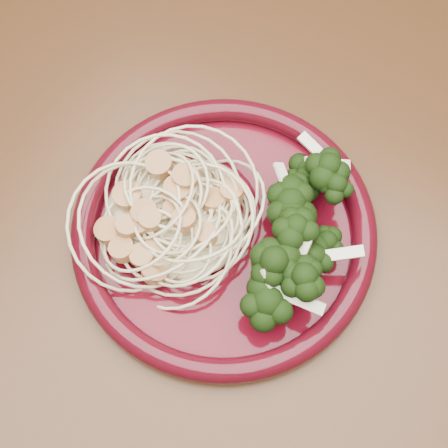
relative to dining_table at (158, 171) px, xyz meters
name	(u,v)px	position (x,y,z in m)	size (l,w,h in m)	color
dining_table	(158,171)	(0.00, 0.00, 0.00)	(1.20, 0.80, 0.75)	#472814
dinner_plate	(224,230)	(0.11, -0.07, 0.11)	(0.30, 0.30, 0.02)	#450610
spaghetti_pile	(173,215)	(0.07, -0.08, 0.12)	(0.12, 0.10, 0.03)	beige
scallop_cluster	(170,197)	(0.07, -0.08, 0.15)	(0.11, 0.11, 0.04)	#BB8047
broccoli_pile	(288,233)	(0.16, -0.05, 0.13)	(0.08, 0.13, 0.05)	black
onion_garnish	(292,217)	(0.16, -0.05, 0.16)	(0.06, 0.09, 0.05)	beige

